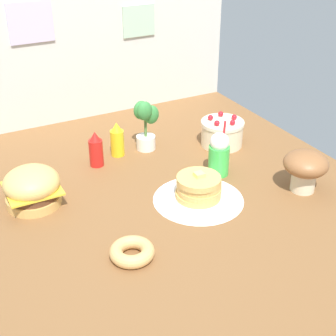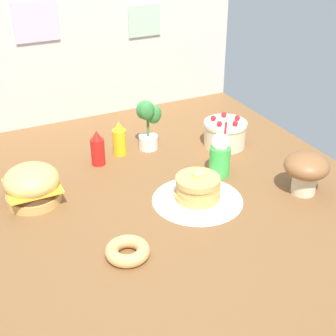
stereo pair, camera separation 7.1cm
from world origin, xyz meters
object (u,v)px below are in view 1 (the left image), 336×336
potted_plant (146,123)px  mushroom_stool (305,167)px  layer_cake (222,133)px  donut_pink_glaze (132,251)px  mustard_bottle (117,140)px  pancake_stack (199,190)px  ketchup_bottle (96,150)px  burger (32,187)px  cream_soda_cup (219,154)px

potted_plant → mushroom_stool: bearing=-57.6°
layer_cake → donut_pink_glaze: 1.12m
layer_cake → mustard_bottle: mustard_bottle is taller
pancake_stack → layer_cake: size_ratio=1.36×
donut_pink_glaze → mushroom_stool: size_ratio=0.85×
pancake_stack → ketchup_bottle: size_ratio=1.70×
burger → donut_pink_glaze: size_ratio=1.43×
mustard_bottle → pancake_stack: bearing=-75.4°
donut_pink_glaze → cream_soda_cup: bearing=31.2°
layer_cake → ketchup_bottle: ketchup_bottle is taller
burger → mushroom_stool: 1.31m
pancake_stack → layer_cake: bearing=46.4°
layer_cake → potted_plant: potted_plant is taller
burger → layer_cake: 1.14m
donut_pink_glaze → mushroom_stool: bearing=4.8°
ketchup_bottle → donut_pink_glaze: ketchup_bottle is taller
cream_soda_cup → potted_plant: 0.49m
burger → layer_cake: burger is taller
donut_pink_glaze → potted_plant: 0.98m
layer_cake → ketchup_bottle: size_ratio=1.25×
cream_soda_cup → potted_plant: potted_plant is taller
cream_soda_cup → layer_cake: bearing=53.7°
layer_cake → mushroom_stool: 0.62m
pancake_stack → mustard_bottle: mustard_bottle is taller
pancake_stack → mushroom_stool: (0.50, -0.16, 0.07)m
mustard_bottle → potted_plant: size_ratio=0.66×
layer_cake → potted_plant: (-0.41, 0.16, 0.08)m
burger → pancake_stack: 0.78m
ketchup_bottle → donut_pink_glaze: (-0.15, -0.80, -0.06)m
potted_plant → pancake_stack: bearing=-91.5°
donut_pink_glaze → mushroom_stool: 0.97m
mushroom_stool → cream_soda_cup: bearing=130.3°
burger → potted_plant: (0.72, 0.27, 0.07)m
pancake_stack → donut_pink_glaze: bearing=-152.2°
cream_soda_cup → potted_plant: size_ratio=0.98×
pancake_stack → mushroom_stool: bearing=-17.7°
layer_cake → donut_pink_glaze: bearing=-142.0°
layer_cake → cream_soda_cup: cream_soda_cup is taller
ketchup_bottle → mushroom_stool: mushroom_stool is taller
layer_cake → cream_soda_cup: size_ratio=0.83×
potted_plant → cream_soda_cup: bearing=-64.6°
layer_cake → mushroom_stool: (0.08, -0.61, 0.05)m
burger → mushroom_stool: bearing=-22.4°
mushroom_stool → mustard_bottle: bearing=130.6°
mushroom_stool → burger: bearing=157.6°
burger → ketchup_bottle: ketchup_bottle is taller
burger → cream_soda_cup: (0.93, -0.17, 0.03)m
donut_pink_glaze → mustard_bottle: bearing=70.8°
layer_cake → donut_pink_glaze: size_ratio=1.34×
burger → potted_plant: potted_plant is taller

